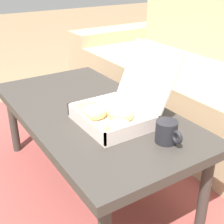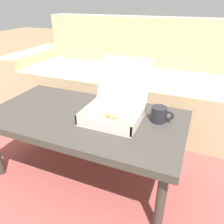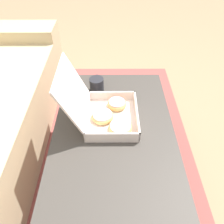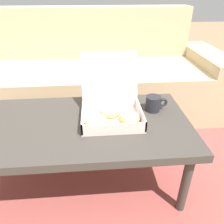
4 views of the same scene
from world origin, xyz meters
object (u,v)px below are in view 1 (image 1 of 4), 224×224
(coffee_table, at_px, (91,117))
(coffee_mug, at_px, (167,132))
(couch, at_px, (221,93))
(pastry_box, at_px, (118,110))

(coffee_table, bearing_deg, coffee_mug, 13.41)
(couch, xyz_separation_m, coffee_mug, (0.40, -0.81, 0.17))
(coffee_table, xyz_separation_m, pastry_box, (0.16, 0.04, 0.09))
(coffee_mug, bearing_deg, couch, 116.13)
(couch, relative_size, pastry_box, 6.64)
(couch, distance_m, coffee_table, 0.91)
(pastry_box, bearing_deg, coffee_mug, 13.19)
(pastry_box, bearing_deg, couch, 100.58)
(couch, bearing_deg, coffee_mug, -63.87)
(pastry_box, height_order, coffee_mug, pastry_box)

